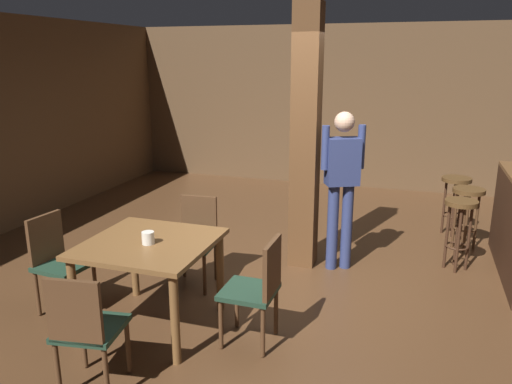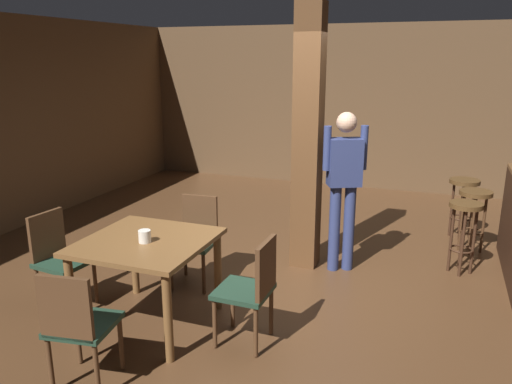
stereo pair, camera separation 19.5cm
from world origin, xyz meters
name	(u,v)px [view 1 (the left image)]	position (x,y,z in m)	size (l,w,h in m)	color
ground_plane	(283,292)	(0.00, 0.00, 0.00)	(10.80, 10.80, 0.00)	#4C301C
wall_back	(351,107)	(0.00, 4.50, 1.40)	(8.00, 0.10, 2.80)	brown
pillar	(306,140)	(0.02, 0.78, 1.40)	(0.28, 0.28, 2.80)	brown
dining_table	(150,254)	(-0.90, -0.95, 0.66)	(1.03, 1.03, 0.78)	brown
chair_east	(258,286)	(0.05, -0.94, 0.51)	(0.43, 0.43, 0.89)	#1E3828
chair_west	(57,258)	(-1.85, -0.97, 0.51)	(0.46, 0.46, 0.89)	#1E3828
chair_south	(85,327)	(-0.87, -1.89, 0.51)	(0.48, 0.48, 0.89)	#1E3828
chair_north	(196,236)	(-0.90, -0.06, 0.51)	(0.45, 0.45, 0.89)	#1E3828
napkin_cup	(148,238)	(-0.88, -1.00, 0.83)	(0.10, 0.10, 0.10)	silver
standing_person	(342,180)	(0.43, 0.77, 1.00)	(0.45, 0.33, 1.72)	navy
bar_stool_near	(460,218)	(1.65, 1.14, 0.58)	(0.34, 0.34, 0.79)	#4C3319
bar_stool_mid	(468,203)	(1.78, 1.83, 0.57)	(0.37, 0.37, 0.75)	#4C3319
bar_stool_far	(456,191)	(1.67, 2.33, 0.58)	(0.37, 0.37, 0.76)	#4C3319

